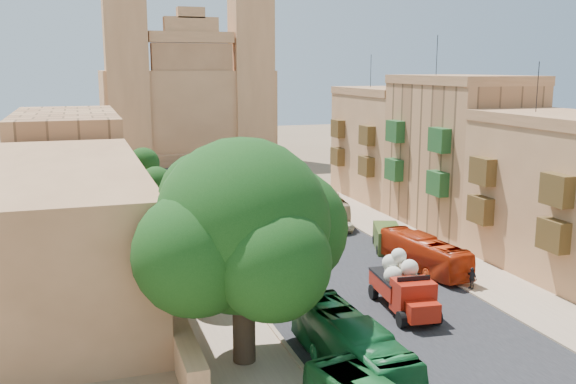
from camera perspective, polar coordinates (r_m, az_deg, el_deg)
ground at (r=33.50m, az=14.47°, el=-14.95°), size 260.00×260.00×0.00m
road_surface at (r=59.42m, az=-1.20°, el=-3.08°), size 14.00×140.00×0.01m
sidewalk_east at (r=62.76m, az=7.13°, el=-2.40°), size 5.00×140.00×0.01m
sidewalk_west at (r=57.47m, az=-10.32°, el=-3.75°), size 5.00×140.00×0.01m
kerb_east at (r=61.75m, az=5.03°, el=-2.53°), size 0.25×140.00×0.12m
kerb_west at (r=57.83m, az=-7.86°, el=-3.53°), size 0.25×140.00×0.12m
townhouse_b at (r=49.52m, az=23.59°, el=-0.17°), size 9.00×14.00×14.90m
townhouse_c at (r=60.34m, az=14.89°, el=3.44°), size 9.00×14.00×17.40m
townhouse_d at (r=72.48m, az=8.85°, el=4.29°), size 9.00×14.00×15.90m
west_wall at (r=47.34m, az=-12.28°, el=-5.91°), size 1.00×40.00×1.80m
west_building_low at (r=44.37m, az=-19.26°, el=-3.00°), size 10.00×28.00×8.40m
west_building_mid at (r=69.81m, az=-19.00°, el=2.61°), size 10.00×22.00×10.00m
church at (r=105.22m, az=-9.04°, el=8.17°), size 28.00×22.50×36.30m
ficus_tree at (r=31.06m, az=-3.87°, el=-3.56°), size 11.28×10.38×11.28m
street_tree_a at (r=39.29m, az=-7.56°, el=-5.13°), size 3.51×3.51×5.39m
street_tree_b at (r=50.92m, az=-10.05°, el=-2.20°), size 2.90×2.90×4.47m
street_tree_c at (r=62.49m, az=-11.65°, el=0.67°), size 3.40×3.40×5.23m
street_tree_d at (r=74.23m, az=-12.73°, el=2.46°), size 3.67×3.67×5.65m
red_truck at (r=39.47m, az=10.26°, el=-8.19°), size 3.05×6.46×3.66m
olive_pickup at (r=52.56m, az=8.83°, el=-4.09°), size 3.34×4.85×1.84m
bus_green_north at (r=31.49m, az=5.64°, el=-13.55°), size 2.69×10.17×2.81m
bus_red_east at (r=47.62m, az=11.97°, el=-5.37°), size 3.00×9.08×2.48m
bus_cream_east at (r=61.74m, az=3.65°, el=-1.32°), size 3.89×9.65×2.62m
car_blue_a at (r=41.36m, az=-0.55°, el=-8.66°), size 1.62×3.32×1.09m
car_white_a at (r=62.13m, az=-4.70°, el=-1.86°), size 2.08×4.25×1.34m
car_cream at (r=57.98m, az=3.82°, el=-2.82°), size 3.27×4.97×1.27m
car_dkblue at (r=69.67m, az=-4.82°, el=-0.46°), size 3.36×5.00×1.34m
car_white_b at (r=72.06m, az=-0.62°, el=-0.07°), size 2.01×3.82×1.24m
car_blue_b at (r=80.00m, az=-6.76°, el=0.91°), size 1.83×3.48×1.09m
pedestrian_a at (r=47.66m, az=13.43°, el=-6.04°), size 0.64×0.54×1.50m
pedestrian_c at (r=44.59m, az=16.02°, el=-7.37°), size 0.50×0.91×1.47m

